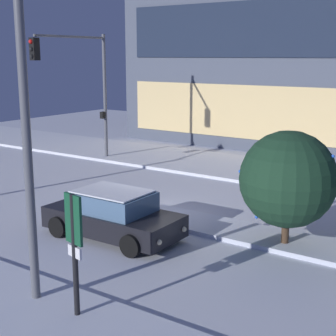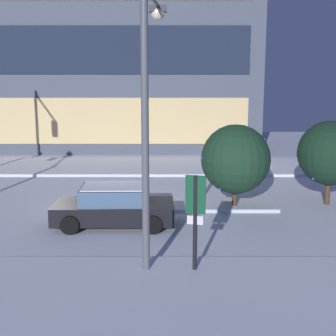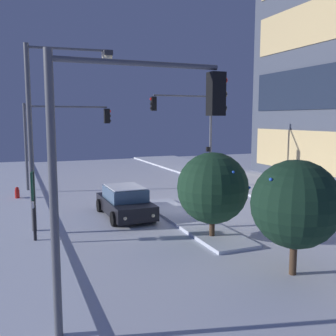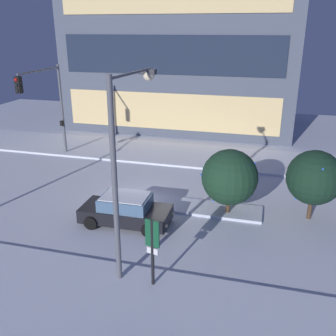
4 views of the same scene
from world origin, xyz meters
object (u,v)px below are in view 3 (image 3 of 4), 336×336
traffic_light_corner_near_left (63,129)px  traffic_light_corner_near_right (128,142)px  decorated_tree_median (295,204)px  car_near (125,202)px  street_lamp_arched (54,111)px  parking_info_sign (33,198)px  fire_hydrant (17,194)px  decorated_tree_left_of_median (213,188)px  traffic_light_corner_far_left (189,121)px

traffic_light_corner_near_left → traffic_light_corner_near_right: bearing=-92.4°
decorated_tree_median → car_near: bearing=-161.7°
street_lamp_arched → parking_info_sign: bearing=-123.2°
traffic_light_corner_near_left → decorated_tree_median: bearing=-74.6°
street_lamp_arched → fire_hydrant: 8.85m
car_near → parking_info_sign: 5.18m
traffic_light_corner_near_right → street_lamp_arched: bearing=94.9°
traffic_light_corner_near_left → fire_hydrant: size_ratio=7.17×
decorated_tree_median → decorated_tree_left_of_median: 4.06m
car_near → decorated_tree_median: bearing=17.5°
fire_hydrant → decorated_tree_left_of_median: (10.61, 7.09, 1.67)m
parking_info_sign → decorated_tree_median: bearing=-27.7°
traffic_light_corner_far_left → decorated_tree_median: (17.07, -4.42, -2.33)m
fire_hydrant → decorated_tree_median: bearing=27.8°
car_near → traffic_light_corner_far_left: (-8.38, 7.29, 3.82)m
traffic_light_corner_far_left → parking_info_sign: 16.27m
traffic_light_corner_far_left → traffic_light_corner_near_right: size_ratio=1.08×
traffic_light_corner_near_right → decorated_tree_left_of_median: traffic_light_corner_near_right is taller
car_near → decorated_tree_median: (8.69, 2.87, 1.49)m
street_lamp_arched → fire_hydrant: bearing=107.0°
car_near → fire_hydrant: (-5.92, -4.85, -0.33)m
car_near → parking_info_sign: bearing=-58.7°
traffic_light_corner_far_left → decorated_tree_median: size_ratio=1.86×
traffic_light_corner_far_left → parking_info_sign: bearing=43.7°
street_lamp_arched → decorated_tree_left_of_median: size_ratio=2.22×
decorated_tree_left_of_median → parking_info_sign: bearing=-106.9°
parking_info_sign → decorated_tree_left_of_median: (1.99, 6.54, 0.28)m
traffic_light_corner_near_right → decorated_tree_median: 5.93m
car_near → traffic_light_corner_near_right: traffic_light_corner_near_right is taller
street_lamp_arched → car_near: bearing=28.9°
fire_hydrant → parking_info_sign: size_ratio=0.29×
decorated_tree_median → traffic_light_corner_near_left: bearing=-164.6°
parking_info_sign → street_lamp_arched: bearing=63.7°
street_lamp_arched → decorated_tree_left_of_median: street_lamp_arched is taller
car_near → street_lamp_arched: (1.45, -3.31, 4.32)m
parking_info_sign → decorated_tree_median: 9.35m
street_lamp_arched → decorated_tree_median: 9.93m
car_near → fire_hydrant: 7.66m
car_near → decorated_tree_left_of_median: decorated_tree_left_of_median is taller
street_lamp_arched → traffic_light_corner_near_left: bearing=86.6°
street_lamp_arched → fire_hydrant: (-7.37, -1.54, -4.65)m
traffic_light_corner_near_left → decorated_tree_median: size_ratio=1.61×
traffic_light_corner_near_left → decorated_tree_left_of_median: 13.82m
car_near → traffic_light_corner_far_left: size_ratio=0.67×
traffic_light_corner_far_left → parking_info_sign: size_ratio=2.37×
traffic_light_corner_far_left → decorated_tree_left_of_median: bearing=68.9°
traffic_light_corner_far_left → fire_hydrant: (2.46, -12.14, -4.15)m
decorated_tree_left_of_median → fire_hydrant: bearing=-146.3°
traffic_light_corner_far_left → fire_hydrant: 13.06m
street_lamp_arched → decorated_tree_median: (7.24, 6.18, -2.83)m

